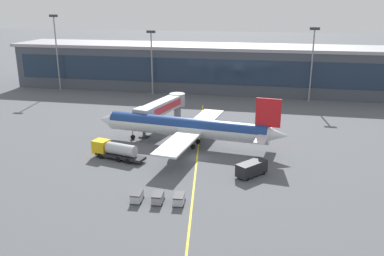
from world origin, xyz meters
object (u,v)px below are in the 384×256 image
Objects in this scene: fuel_tanker at (115,150)px; baggage_cart_0 at (137,196)px; baggage_cart_1 at (158,198)px; baggage_cart_2 at (179,199)px; lavatory_truck at (251,168)px; main_airliner at (187,127)px.

fuel_tanker reaches higher than baggage_cart_0.
baggage_cart_1 and baggage_cart_2 have the same top height.
baggage_cart_1 is (-12.97, -12.61, -0.64)m from lavatory_truck.
lavatory_truck is at bearing 44.19° from baggage_cart_1.
fuel_tanker is (-11.94, -10.06, -2.26)m from main_airliner.
baggage_cart_2 is (6.38, 0.48, 0.00)m from baggage_cart_0.
baggage_cart_0 is 3.20m from baggage_cart_1.
main_airliner is at bearing 92.26° from baggage_cart_1.
baggage_cart_0 is (-2.18, -25.91, -3.22)m from main_airliner.
baggage_cart_1 is 1.00× the size of baggage_cart_2.
baggage_cart_2 is (-9.78, -12.37, -0.64)m from lavatory_truck.
baggage_cart_2 is at bearing -80.61° from main_airliner.
baggage_cart_0 is at bearing -94.80° from main_airliner.
baggage_cart_2 is at bearing -43.58° from fuel_tanker.
baggage_cart_1 is at bearing 4.29° from baggage_cart_0.
baggage_cart_0 and baggage_cart_1 have the same top height.
baggage_cart_0 is at bearing -175.71° from baggage_cart_1.
lavatory_truck reaches higher than baggage_cart_2.
baggage_cart_0 is (-16.16, -12.85, -0.64)m from lavatory_truck.
fuel_tanker reaches higher than lavatory_truck.
lavatory_truck is at bearing -6.59° from fuel_tanker.
main_airliner reaches higher than baggage_cart_1.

